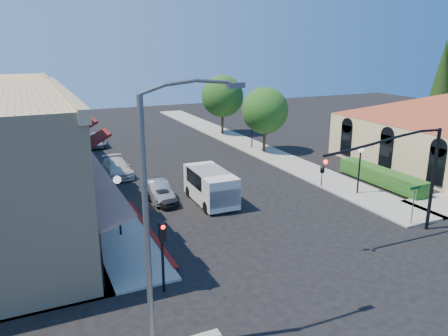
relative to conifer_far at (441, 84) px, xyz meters
name	(u,v)px	position (x,y,z in m)	size (l,w,h in m)	color
ground	(333,269)	(-28.00, -18.00, -6.36)	(120.00, 120.00, 0.00)	black
sidewalk_left	(75,159)	(-36.75, 9.00, -6.30)	(3.50, 50.00, 0.12)	gray
sidewalk_right	(241,142)	(-19.25, 9.00, -6.30)	(3.50, 50.00, 0.12)	gray
curb_red_strip	(149,231)	(-34.90, -10.00, -6.36)	(0.25, 10.00, 0.06)	maroon
hedge	(381,185)	(-16.30, -9.00, -6.36)	(1.40, 8.00, 1.10)	#1C4112
conifer_far	(441,84)	(0.00, 0.00, 0.00)	(3.20, 3.20, 11.00)	#382716
street_tree_a	(265,110)	(-19.20, 4.00, -2.17)	(4.56, 4.56, 6.48)	#382716
street_tree_b	(222,96)	(-19.20, 14.00, -1.82)	(4.94, 4.94, 7.02)	#382716
signal_mast_arm	(407,166)	(-22.14, -16.50, -2.27)	(8.01, 0.39, 6.00)	black
secondary_signal	(163,244)	(-36.00, -16.59, -4.04)	(0.28, 0.42, 3.32)	black
cobra_streetlight	(156,209)	(-37.15, -20.00, -1.09)	(3.60, 0.25, 9.31)	#595B5E
street_name_sign	(414,199)	(-20.50, -15.80, -4.66)	(0.80, 0.06, 2.50)	#595B5E
lamppost_left_near	(118,190)	(-36.50, -10.00, -3.62)	(0.44, 0.44, 3.57)	black
lamppost_left_far	(83,141)	(-36.50, 4.00, -3.62)	(0.44, 0.44, 3.57)	black
lamppost_right_near	(360,158)	(-19.50, -10.00, -3.62)	(0.44, 0.44, 3.57)	black
lamppost_right_far	(252,122)	(-19.50, 6.00, -3.62)	(0.44, 0.44, 3.57)	black
white_van	(211,185)	(-29.73, -7.11, -5.07)	(2.31, 5.07, 2.23)	silver
parked_car_a	(163,197)	(-32.80, -6.00, -5.83)	(1.25, 3.11, 1.06)	black
parked_car_b	(158,191)	(-32.80, -5.00, -5.71)	(1.37, 3.92, 1.29)	gray
parked_car_c	(117,168)	(-34.20, 2.00, -5.68)	(1.89, 4.66, 1.35)	silver
parked_car_d	(94,140)	(-34.20, 14.00, -5.68)	(2.25, 4.88, 1.36)	gray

